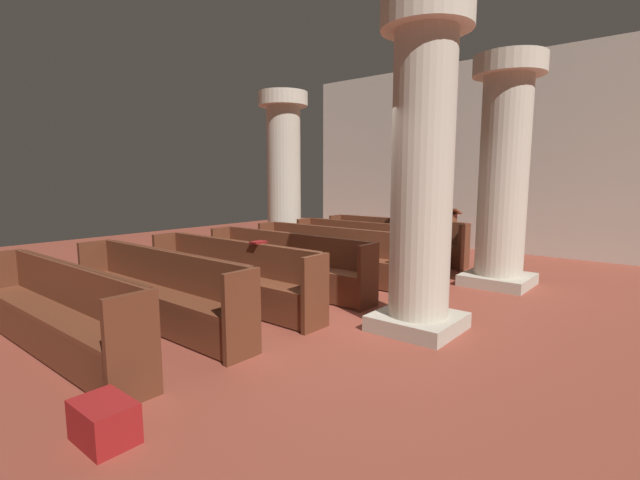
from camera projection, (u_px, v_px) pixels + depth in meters
name	position (u px, v px, depth m)	size (l,w,h in m)	color
ground_plane	(330.00, 304.00, 6.25)	(19.20, 19.20, 0.00)	brown
back_wall	(489.00, 156.00, 10.57)	(10.00, 0.16, 4.50)	beige
pew_row_0	(394.00, 238.00, 9.43)	(3.12, 0.46, 0.88)	brown
pew_row_1	(365.00, 244.00, 8.59)	(3.12, 0.46, 0.88)	brown
pew_row_2	(330.00, 252.00, 7.76)	(3.12, 0.47, 0.88)	brown
pew_row_3	(286.00, 261.00, 6.92)	(3.12, 0.46, 0.88)	brown
pew_row_4	(231.00, 272.00, 6.09)	(3.12, 0.46, 0.88)	brown
pew_row_5	(158.00, 287.00, 5.26)	(3.12, 0.47, 0.88)	brown
pew_row_6	(57.00, 308.00, 4.42)	(3.12, 0.46, 0.88)	brown
pillar_aisle_side	(504.00, 170.00, 7.09)	(1.09, 1.09, 3.60)	#B6AD9A
pillar_far_side	(284.00, 172.00, 10.07)	(1.09, 1.09, 3.60)	#B6AD9A
pillar_aisle_rear	(422.00, 166.00, 4.94)	(0.99, 0.99, 3.60)	#B6AD9A
lectern	(448.00, 236.00, 9.94)	(0.48, 0.45, 1.08)	#562B1A
hymn_book	(258.00, 242.00, 5.95)	(0.14, 0.21, 0.03)	maroon
kneeler_box_red	(104.00, 422.00, 2.98)	(0.44, 0.31, 0.28)	maroon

